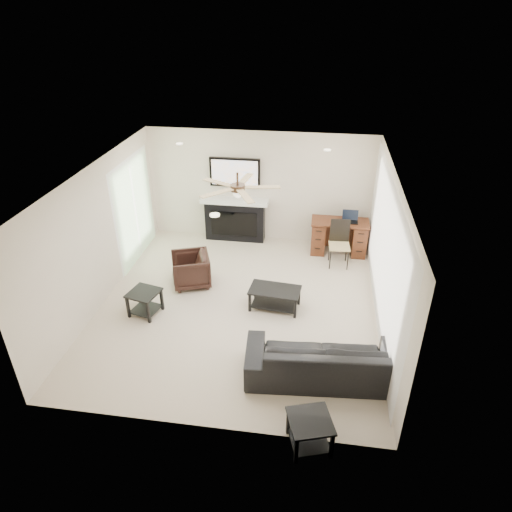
% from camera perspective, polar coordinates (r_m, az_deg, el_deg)
% --- Properties ---
extents(room_shell, '(5.50, 5.54, 2.52)m').
position_cam_1_polar(room_shell, '(7.61, -0.88, 4.43)').
color(room_shell, beige).
rests_on(room_shell, ground).
extents(sofa, '(2.35, 1.08, 0.67)m').
position_cam_1_polar(sofa, '(6.89, 8.50, -12.55)').
color(sofa, black).
rests_on(sofa, ground).
extents(armchair, '(0.91, 0.90, 0.65)m').
position_cam_1_polar(armchair, '(8.93, -8.15, -1.70)').
color(armchair, black).
rests_on(armchair, ground).
extents(coffee_table, '(0.94, 0.59, 0.40)m').
position_cam_1_polar(coffee_table, '(8.25, 2.35, -5.32)').
color(coffee_table, black).
rests_on(coffee_table, ground).
extents(end_table_near, '(0.65, 0.65, 0.45)m').
position_cam_1_polar(end_table_near, '(6.09, 6.69, -21.08)').
color(end_table_near, black).
rests_on(end_table_near, ground).
extents(end_table_left, '(0.60, 0.60, 0.45)m').
position_cam_1_polar(end_table_left, '(8.33, -13.70, -5.69)').
color(end_table_left, black).
rests_on(end_table_left, ground).
extents(fireplace_unit, '(1.52, 0.34, 1.91)m').
position_cam_1_polar(fireplace_unit, '(10.27, -2.71, 6.88)').
color(fireplace_unit, black).
rests_on(fireplace_unit, ground).
extents(desk, '(1.22, 0.56, 0.76)m').
position_cam_1_polar(desk, '(10.09, 10.30, 2.35)').
color(desk, '#441D11').
rests_on(desk, ground).
extents(desk_chair, '(0.45, 0.46, 0.97)m').
position_cam_1_polar(desk_chair, '(9.55, 10.39, 1.42)').
color(desk_chair, black).
rests_on(desk_chair, ground).
extents(laptop, '(0.33, 0.24, 0.23)m').
position_cam_1_polar(laptop, '(9.87, 11.72, 4.77)').
color(laptop, black).
rests_on(laptop, desk).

